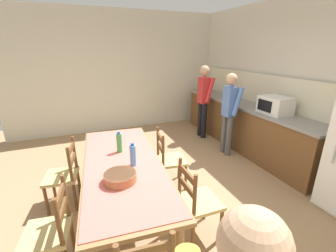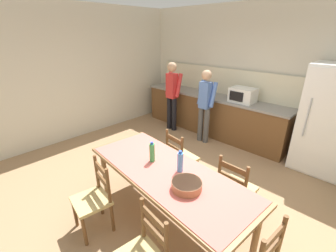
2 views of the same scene
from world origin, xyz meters
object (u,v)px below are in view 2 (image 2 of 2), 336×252
(microwave, at_px, (243,95))
(chair_side_near_left, at_px, (94,199))
(dining_table, at_px, (167,176))
(chair_side_far_left, at_px, (180,158))
(bottle_off_centre, at_px, (180,162))
(chair_side_far_right, at_px, (235,188))
(serving_bowl, at_px, (187,185))
(bottle_near_centre, at_px, (152,152))
(person_at_sink, at_px, (172,93))
(refrigerator, at_px, (328,121))
(person_at_counter, at_px, (205,103))

(microwave, bearing_deg, chair_side_near_left, -91.31)
(dining_table, xyz_separation_m, chair_side_far_left, (-0.45, 0.77, -0.26))
(bottle_off_centre, bearing_deg, chair_side_far_right, 52.52)
(microwave, height_order, bottle_off_centre, microwave)
(serving_bowl, bearing_deg, microwave, 106.83)
(bottle_near_centre, bearing_deg, chair_side_near_left, -111.85)
(bottle_near_centre, distance_m, chair_side_far_right, 1.17)
(microwave, xyz_separation_m, person_at_sink, (-1.57, -0.50, -0.15))
(refrigerator, relative_size, serving_bowl, 5.81)
(refrigerator, xyz_separation_m, chair_side_far_right, (-0.51, -2.08, -0.49))
(person_at_counter, bearing_deg, bottle_near_centre, -160.73)
(person_at_counter, bearing_deg, dining_table, -154.83)
(microwave, bearing_deg, refrigerator, -0.69)
(chair_side_near_left, bearing_deg, dining_table, 59.39)
(chair_side_far_left, bearing_deg, person_at_counter, -59.22)
(dining_table, relative_size, chair_side_near_left, 2.55)
(serving_bowl, distance_m, chair_side_far_right, 0.89)
(dining_table, distance_m, bottle_off_centre, 0.26)
(chair_side_near_left, relative_size, chair_side_far_right, 1.00)
(refrigerator, relative_size, chair_side_near_left, 2.04)
(person_at_sink, bearing_deg, refrigerator, -81.29)
(microwave, height_order, serving_bowl, microwave)
(bottle_off_centre, xyz_separation_m, chair_side_near_left, (-0.69, -0.78, -0.47))
(refrigerator, distance_m, chair_side_far_right, 2.20)
(dining_table, relative_size, chair_side_far_right, 2.55)
(serving_bowl, height_order, person_at_counter, person_at_counter)
(bottle_near_centre, bearing_deg, person_at_sink, 128.07)
(chair_side_far_left, distance_m, person_at_counter, 1.68)
(serving_bowl, relative_size, chair_side_far_right, 0.35)
(microwave, distance_m, chair_side_far_right, 2.44)
(chair_side_far_left, height_order, person_at_sink, person_at_sink)
(chair_side_near_left, bearing_deg, serving_bowl, 40.50)
(bottle_near_centre, height_order, person_at_sink, person_at_sink)
(chair_side_far_left, height_order, person_at_counter, person_at_counter)
(bottle_near_centre, distance_m, person_at_counter, 2.37)
(bottle_off_centre, relative_size, chair_side_far_left, 0.30)
(bottle_off_centre, xyz_separation_m, chair_side_far_left, (-0.57, 0.67, -0.47))
(person_at_counter, bearing_deg, serving_bowl, -148.44)
(chair_side_near_left, xyz_separation_m, chair_side_far_right, (1.13, 1.37, 0.00))
(bottle_off_centre, height_order, person_at_counter, person_at_counter)
(chair_side_far_left, bearing_deg, chair_side_near_left, 93.66)
(refrigerator, distance_m, person_at_counter, 2.20)
(bottle_off_centre, bearing_deg, person_at_counter, 118.70)
(chair_side_far_left, distance_m, person_at_sink, 2.26)
(chair_side_far_left, xyz_separation_m, person_at_sink, (-1.61, 1.52, 0.50))
(microwave, height_order, chair_side_near_left, microwave)
(chair_side_far_left, xyz_separation_m, person_at_counter, (-0.62, 1.50, 0.46))
(refrigerator, relative_size, bottle_off_centre, 6.88)
(bottle_near_centre, height_order, bottle_off_centre, same)
(person_at_sink, bearing_deg, serving_bowl, -134.34)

